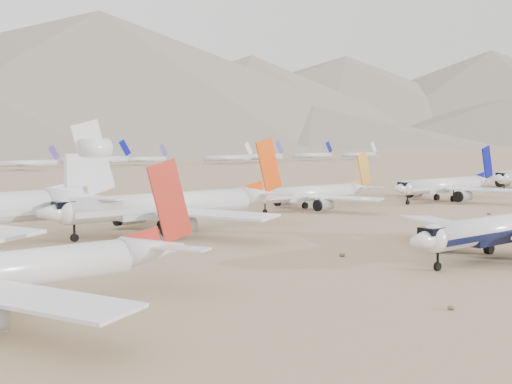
# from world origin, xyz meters

# --- Properties ---
(main_airliner) EXTENTS (46.03, 44.96, 16.24)m
(main_airliner) POSITION_xyz_m (-9.69, -1.56, 4.47)
(main_airliner) COLOR white
(main_airliner) RESTS_ON ground
(row2_navy_widebody) EXTENTS (46.05, 45.04, 16.38)m
(row2_navy_widebody) POSITION_xyz_m (60.29, 58.65, 4.57)
(row2_navy_widebody) COLOR white
(row2_navy_widebody) RESTS_ON ground
(row2_gold_tail) EXTENTS (41.77, 40.85, 14.87)m
(row2_gold_tail) POSITION_xyz_m (13.24, 66.60, 4.16)
(row2_gold_tail) COLOR white
(row2_gold_tail) RESTS_ON ground
(row2_orange_tail) EXTENTS (52.65, 51.50, 18.78)m
(row2_orange_tail) POSITION_xyz_m (-36.66, 54.53, 5.27)
(row2_orange_tail) COLOR white
(row2_orange_tail) RESTS_ON ground
(distant_storage_row) EXTENTS (622.35, 61.55, 15.88)m
(distant_storage_row) POSITION_xyz_m (61.35, 336.46, 4.47)
(distant_storage_row) COLOR silver
(distant_storage_row) RESTS_ON ground
(foothills) EXTENTS (4637.50, 1395.00, 155.00)m
(foothills) POSITION_xyz_m (526.68, 1100.00, 67.15)
(foothills) COLOR slate
(foothills) RESTS_ON ground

